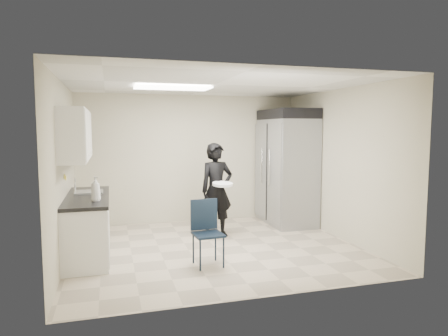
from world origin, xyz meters
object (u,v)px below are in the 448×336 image
object	(u,v)px
commercial_fridge	(287,172)
folding_chair	(208,234)
man_tuxedo	(217,190)
lower_counter	(88,227)

from	to	relation	value
commercial_fridge	folding_chair	distance (m)	3.03
folding_chair	man_tuxedo	bearing A→B (deg)	66.20
commercial_fridge	folding_chair	xyz separation A→B (m)	(-2.14, -2.06, -0.60)
folding_chair	man_tuxedo	xyz separation A→B (m)	(0.51, 1.45, 0.39)
folding_chair	lower_counter	bearing A→B (deg)	144.57
lower_counter	folding_chair	xyz separation A→B (m)	(1.64, -0.98, 0.02)
commercial_fridge	folding_chair	bearing A→B (deg)	-136.10
commercial_fridge	man_tuxedo	world-z (taller)	commercial_fridge
lower_counter	man_tuxedo	size ratio (longest dim) A/B	1.14
commercial_fridge	lower_counter	bearing A→B (deg)	-164.12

